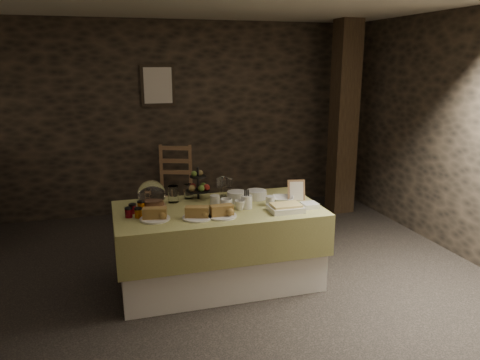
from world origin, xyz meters
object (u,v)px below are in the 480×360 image
object	(u,v)px
chair	(173,187)
timber_column	(344,119)
buffet_table	(218,240)
fruit_stand	(199,186)

from	to	relation	value
chair	timber_column	distance (m)	2.49
chair	buffet_table	bearing A→B (deg)	-65.23
buffet_table	fruit_stand	bearing A→B (deg)	108.44
buffet_table	chair	bearing A→B (deg)	93.92
timber_column	chair	bearing A→B (deg)	172.78
buffet_table	timber_column	distance (m)	2.90
timber_column	fruit_stand	world-z (taller)	timber_column
fruit_stand	buffet_table	bearing A→B (deg)	-71.56
buffet_table	chair	xyz separation A→B (m)	(-0.14, 1.99, 0.01)
chair	timber_column	size ratio (longest dim) A/B	0.30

